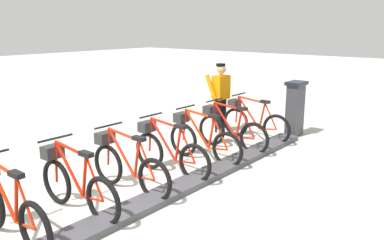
# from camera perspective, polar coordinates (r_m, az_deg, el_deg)

# --- Properties ---
(ground_plane) EXTENTS (60.00, 60.00, 0.00)m
(ground_plane) POSITION_cam_1_polar(r_m,az_deg,el_deg) (5.90, -6.97, -12.28)
(ground_plane) COLOR beige
(dock_rail_base) EXTENTS (0.44, 9.28, 0.10)m
(dock_rail_base) POSITION_cam_1_polar(r_m,az_deg,el_deg) (5.88, -6.98, -11.85)
(dock_rail_base) COLOR #47474C
(dock_rail_base) RESTS_ON ground
(payment_kiosk) EXTENTS (0.36, 0.52, 1.28)m
(payment_kiosk) POSITION_cam_1_polar(r_m,az_deg,el_deg) (9.66, 14.41, 1.71)
(payment_kiosk) COLOR #38383D
(payment_kiosk) RESTS_ON ground
(bike_docked_0) EXTENTS (1.72, 0.54, 1.02)m
(bike_docked_0) POSITION_cam_1_polar(r_m,az_deg,el_deg) (9.16, 8.60, -0.16)
(bike_docked_0) COLOR black
(bike_docked_0) RESTS_ON ground
(bike_docked_1) EXTENTS (1.72, 0.54, 1.02)m
(bike_docked_1) POSITION_cam_1_polar(r_m,az_deg,el_deg) (8.39, 5.30, -1.33)
(bike_docked_1) COLOR black
(bike_docked_1) RESTS_ON ground
(bike_docked_2) EXTENTS (1.72, 0.54, 1.02)m
(bike_docked_2) POSITION_cam_1_polar(r_m,az_deg,el_deg) (7.65, 1.34, -2.72)
(bike_docked_2) COLOR black
(bike_docked_2) RESTS_ON ground
(bike_docked_3) EXTENTS (1.72, 0.54, 1.02)m
(bike_docked_3) POSITION_cam_1_polar(r_m,az_deg,el_deg) (6.96, -3.45, -4.38)
(bike_docked_3) COLOR black
(bike_docked_3) RESTS_ON ground
(bike_docked_4) EXTENTS (1.72, 0.54, 1.02)m
(bike_docked_4) POSITION_cam_1_polar(r_m,az_deg,el_deg) (6.34, -9.26, -6.34)
(bike_docked_4) COLOR black
(bike_docked_4) RESTS_ON ground
(bike_docked_5) EXTENTS (1.72, 0.54, 1.02)m
(bike_docked_5) POSITION_cam_1_polar(r_m,az_deg,el_deg) (5.80, -16.29, -8.61)
(bike_docked_5) COLOR black
(bike_docked_5) RESTS_ON ground
(bike_docked_6) EXTENTS (1.72, 0.54, 1.02)m
(bike_docked_6) POSITION_cam_1_polar(r_m,az_deg,el_deg) (5.38, -24.69, -11.11)
(bike_docked_6) COLOR black
(bike_docked_6) RESTS_ON ground
(worker_near_rack) EXTENTS (0.49, 0.64, 1.66)m
(worker_near_rack) POSITION_cam_1_polar(r_m,az_deg,el_deg) (9.64, 4.08, 3.54)
(worker_near_rack) COLOR white
(worker_near_rack) RESTS_ON ground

